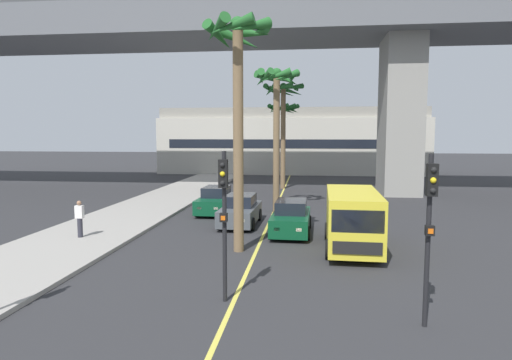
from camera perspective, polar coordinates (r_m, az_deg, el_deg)
sidewalk_left at (r=21.97m, az=-20.68°, el=-6.48°), size 4.80×80.00×0.15m
lane_stripe_center at (r=27.48m, az=2.46°, el=-3.81°), size 0.14×56.00×0.01m
bridge_overpass at (r=36.37m, az=4.80°, el=18.87°), size 81.87×8.00×16.21m
pier_building_backdrop at (r=53.94m, az=4.63°, el=5.01°), size 31.29×8.04×7.73m
car_queue_front at (r=26.22m, az=-5.20°, el=-2.72°), size 1.89×4.13×1.56m
car_queue_second at (r=22.75m, az=-2.05°, el=-4.03°), size 1.92×4.14×1.56m
car_queue_third at (r=20.85m, az=4.55°, el=-4.96°), size 1.92×4.14×1.56m
delivery_van at (r=18.20m, az=12.39°, el=-4.86°), size 2.27×5.30×2.36m
traffic_light_median_near at (r=12.04m, az=-4.18°, el=-3.35°), size 0.24×0.37×4.20m
traffic_light_right_far_corner at (r=11.18m, az=21.57°, el=-4.47°), size 0.24×0.37×4.20m
palm_tree_near_median at (r=37.85m, az=3.54°, el=9.68°), size 3.52×3.61×8.97m
palm_tree_mid_median at (r=26.33m, az=2.67°, el=10.63°), size 2.85×2.86×8.51m
palm_tree_far_median at (r=17.38m, az=-2.29°, el=13.87°), size 2.77×2.81×9.10m
palm_tree_farthest_median at (r=44.57m, az=3.56°, el=7.93°), size 3.25×3.31×7.78m
pedestrian_mid_block at (r=20.83m, az=-21.86°, el=-4.61°), size 0.34×0.22×1.62m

